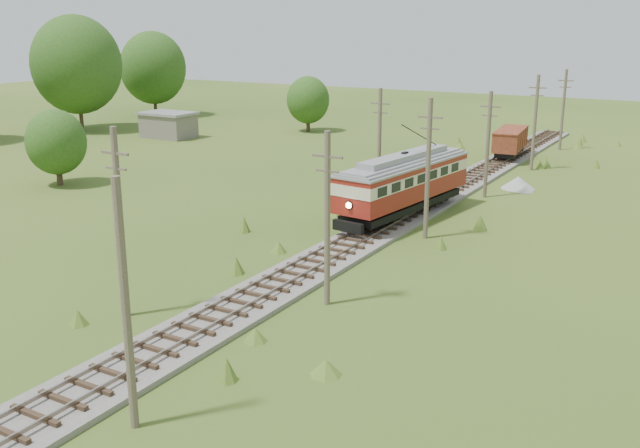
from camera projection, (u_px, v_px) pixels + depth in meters
The scene contains 17 objects.
railbed_main at pixel (399, 218), 50.07m from camera, with size 3.60×96.00×0.57m.
streetcar at pixel (404, 180), 49.92m from camera, with size 4.77×13.77×6.24m.
gondola at pixel (510, 140), 72.49m from camera, with size 3.36×7.88×2.54m.
gravel_pile at pixel (519, 183), 59.66m from camera, with size 2.90×3.08×1.05m.
utility_pole_r_1 at pixel (126, 308), 23.30m from camera, with size 0.30×0.30×8.80m.
utility_pole_r_2 at pixel (327, 218), 34.02m from camera, with size 1.60×0.30×8.60m.
utility_pole_r_3 at pixel (428, 168), 44.82m from camera, with size 1.60×0.30×9.00m.
utility_pole_r_4 at pixel (488, 144), 55.82m from camera, with size 1.60×0.30×8.40m.
utility_pole_r_5 at pixel (535, 122), 66.37m from camera, with size 1.60×0.30×8.90m.
utility_pole_r_6 at pixel (563, 109), 77.31m from camera, with size 1.60×0.30×8.70m.
utility_pole_l_a at pixel (120, 222), 32.60m from camera, with size 1.60×0.30×9.00m.
utility_pole_l_b at pixel (379, 142), 56.10m from camera, with size 1.60×0.30×8.60m.
tree_left_4 at pixel (76, 65), 90.66m from camera, with size 11.34×11.34×14.61m.
tree_left_5 at pixel (153, 68), 105.28m from camera, with size 9.66×9.66×12.44m.
tree_mid_a at pixel (308, 100), 90.89m from camera, with size 5.46×5.46×7.03m.
tree_mid_c at pixel (56, 142), 60.33m from camera, with size 5.04×5.04×6.49m.
shed at pixel (168, 125), 86.55m from camera, with size 6.40×4.40×3.10m.
Camera 1 is at (19.52, -10.54, 13.34)m, focal length 40.00 mm.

